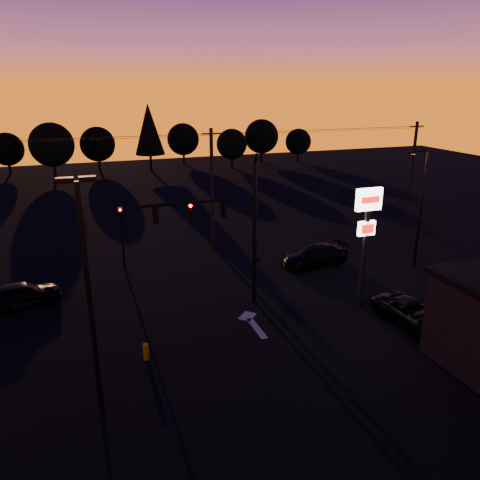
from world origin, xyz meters
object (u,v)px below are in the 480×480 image
object	(u,v)px
car_right	(316,255)
secondary_signal	(122,229)
traffic_signal_mast	(227,222)
streetlight	(420,204)
parking_lot_light	(88,286)
car_left	(22,294)
suv_parked	(412,313)
bollard	(146,352)
pylon_sign	(367,223)

from	to	relation	value
car_right	secondary_signal	bearing A→B (deg)	-112.21
traffic_signal_mast	streetlight	xyz separation A→B (m)	(14.01, 1.51, -0.52)
parking_lot_light	car_left	xyz separation A→B (m)	(-3.57, 10.84, -4.55)
parking_lot_light	suv_parked	bearing A→B (deg)	6.32
secondary_signal	car_right	world-z (taller)	secondary_signal
traffic_signal_mast	suv_parked	distance (m)	10.81
traffic_signal_mast	secondary_signal	bearing A→B (deg)	123.19
streetlight	bollard	bearing A→B (deg)	-164.11
bollard	car_left	distance (m)	9.70
parking_lot_light	car_right	size ratio (longest dim) A/B	1.92
traffic_signal_mast	car_right	world-z (taller)	traffic_signal_mast
car_left	car_right	world-z (taller)	car_left
traffic_signal_mast	streetlight	world-z (taller)	traffic_signal_mast
streetlight	bollard	size ratio (longest dim) A/B	9.98
parking_lot_light	bollard	size ratio (longest dim) A/B	11.41
bollard	suv_parked	bearing A→B (deg)	-5.32
streetlight	car_left	xyz separation A→B (m)	(-24.98, 2.34, -3.70)
parking_lot_light	pylon_sign	world-z (taller)	parking_lot_light
car_left	car_right	xyz separation A→B (m)	(18.71, 0.11, -0.03)
parking_lot_light	pylon_sign	distance (m)	15.19
streetlight	bollard	world-z (taller)	streetlight
parking_lot_light	car_left	bearing A→B (deg)	108.22
streetlight	car_left	world-z (taller)	streetlight
traffic_signal_mast	secondary_signal	xyz separation A→B (m)	(-4.90, 7.49, -2.07)
pylon_sign	car_left	world-z (taller)	pylon_sign
car_right	suv_parked	world-z (taller)	car_right
pylon_sign	streetlight	world-z (taller)	streetlight
parking_lot_light	car_right	bearing A→B (deg)	35.88
secondary_signal	car_right	distance (m)	13.31
parking_lot_light	streetlight	distance (m)	23.05
traffic_signal_mast	car_right	xyz separation A→B (m)	(7.74, 3.96, -4.25)
traffic_signal_mast	suv_parked	xyz separation A→B (m)	(8.42, -5.24, -4.31)
car_right	suv_parked	distance (m)	9.23
bollard	car_right	size ratio (longest dim) A/B	0.17
traffic_signal_mast	bollard	distance (m)	7.98
pylon_sign	bollard	bearing A→B (deg)	-173.18
car_left	streetlight	bearing A→B (deg)	-109.77
bollard	suv_parked	xyz separation A→B (m)	(13.65, -1.27, 0.22)
parking_lot_light	car_right	xyz separation A→B (m)	(15.14, 10.95, -4.58)
parking_lot_light	bollard	distance (m)	6.13
parking_lot_light	suv_parked	xyz separation A→B (m)	(15.82, 1.75, -4.65)
pylon_sign	bollard	size ratio (longest dim) A/B	8.49
pylon_sign	suv_parked	bearing A→B (deg)	-64.33
parking_lot_light	car_left	distance (m)	12.29
secondary_signal	pylon_sign	bearing A→B (deg)	-39.77
pylon_sign	streetlight	distance (m)	8.00
traffic_signal_mast	bollard	size ratio (longest dim) A/B	10.71
secondary_signal	parking_lot_light	distance (m)	14.90
suv_parked	bollard	bearing A→B (deg)	169.35
streetlight	car_left	size ratio (longest dim) A/B	1.90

